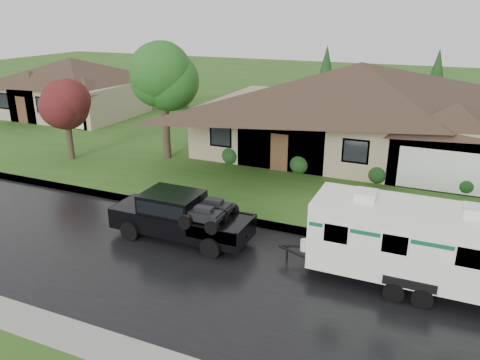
# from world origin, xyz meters

# --- Properties ---
(ground) EXTENTS (140.00, 140.00, 0.00)m
(ground) POSITION_xyz_m (0.00, 0.00, 0.00)
(ground) COLOR #2E561A
(ground) RESTS_ON ground
(road) EXTENTS (140.00, 8.00, 0.01)m
(road) POSITION_xyz_m (0.00, -2.00, 0.01)
(road) COLOR black
(road) RESTS_ON ground
(curb) EXTENTS (140.00, 0.50, 0.15)m
(curb) POSITION_xyz_m (0.00, 2.25, 0.07)
(curb) COLOR gray
(curb) RESTS_ON ground
(lawn) EXTENTS (140.00, 26.00, 0.15)m
(lawn) POSITION_xyz_m (0.00, 15.00, 0.07)
(lawn) COLOR #2E561A
(lawn) RESTS_ON ground
(house_main) EXTENTS (19.44, 10.80, 6.90)m
(house_main) POSITION_xyz_m (2.29, 13.84, 3.59)
(house_main) COLOR tan
(house_main) RESTS_ON lawn
(house_far) EXTENTS (10.80, 8.64, 5.80)m
(house_far) POSITION_xyz_m (-21.78, 15.85, 2.97)
(house_far) COLOR tan
(house_far) RESTS_ON lawn
(tree_left_green) EXTENTS (4.19, 4.19, 6.93)m
(tree_left_green) POSITION_xyz_m (-8.28, 8.61, 4.96)
(tree_left_green) COLOR #382B1E
(tree_left_green) RESTS_ON lawn
(tree_red) EXTENTS (2.88, 2.88, 4.77)m
(tree_red) POSITION_xyz_m (-13.43, 6.05, 3.45)
(tree_red) COLOR #382B1E
(tree_red) RESTS_ON lawn
(shrub_row) EXTENTS (13.60, 1.00, 1.00)m
(shrub_row) POSITION_xyz_m (2.00, 9.30, 0.65)
(shrub_row) COLOR #143814
(shrub_row) RESTS_ON lawn
(pickup_truck) EXTENTS (5.64, 2.14, 1.88)m
(pickup_truck) POSITION_xyz_m (-2.26, -0.13, 1.01)
(pickup_truck) COLOR black
(pickup_truck) RESTS_ON ground
(travel_trailer) EXTENTS (6.96, 2.44, 3.12)m
(travel_trailer) POSITION_xyz_m (6.54, -0.13, 1.66)
(travel_trailer) COLOR white
(travel_trailer) RESTS_ON ground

